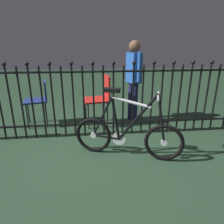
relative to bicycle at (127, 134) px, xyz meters
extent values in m
plane|color=#223B27|center=(-0.35, 0.02, -0.31)|extent=(20.00, 20.00, 0.00)
cylinder|color=black|center=(-1.81, 0.68, 0.25)|extent=(0.03, 0.03, 1.13)
cylinder|color=black|center=(-1.65, 0.68, 0.25)|extent=(0.03, 0.03, 1.13)
sphere|color=black|center=(-1.65, 0.68, 0.85)|extent=(0.06, 0.06, 0.06)
cylinder|color=black|center=(-1.50, 0.68, 0.25)|extent=(0.03, 0.03, 1.13)
cylinder|color=black|center=(-1.34, 0.68, 0.25)|extent=(0.03, 0.03, 1.13)
sphere|color=black|center=(-1.34, 0.68, 0.85)|extent=(0.06, 0.06, 0.06)
cylinder|color=black|center=(-1.19, 0.68, 0.25)|extent=(0.03, 0.03, 1.13)
cylinder|color=black|center=(-1.03, 0.68, 0.25)|extent=(0.03, 0.03, 1.13)
sphere|color=black|center=(-1.03, 0.68, 0.85)|extent=(0.06, 0.06, 0.06)
cylinder|color=black|center=(-0.88, 0.68, 0.25)|extent=(0.03, 0.03, 1.13)
cylinder|color=black|center=(-0.72, 0.68, 0.25)|extent=(0.03, 0.03, 1.13)
sphere|color=black|center=(-0.72, 0.68, 0.85)|extent=(0.06, 0.06, 0.06)
cylinder|color=black|center=(-0.57, 0.68, 0.25)|extent=(0.03, 0.03, 1.13)
cylinder|color=black|center=(-0.41, 0.68, 0.25)|extent=(0.03, 0.03, 1.13)
sphere|color=black|center=(-0.41, 0.68, 0.85)|extent=(0.06, 0.06, 0.06)
cylinder|color=black|center=(-0.26, 0.68, 0.25)|extent=(0.03, 0.03, 1.13)
cylinder|color=black|center=(-0.10, 0.68, 0.25)|extent=(0.03, 0.03, 1.13)
sphere|color=black|center=(-0.10, 0.68, 0.85)|extent=(0.06, 0.06, 0.06)
cylinder|color=black|center=(0.05, 0.68, 0.25)|extent=(0.03, 0.03, 1.13)
cylinder|color=black|center=(0.21, 0.68, 0.25)|extent=(0.03, 0.03, 1.13)
sphere|color=black|center=(0.21, 0.68, 0.85)|extent=(0.06, 0.06, 0.06)
cylinder|color=black|center=(0.36, 0.68, 0.25)|extent=(0.03, 0.03, 1.13)
cylinder|color=black|center=(0.52, 0.68, 0.25)|extent=(0.03, 0.03, 1.13)
sphere|color=black|center=(0.52, 0.68, 0.85)|extent=(0.06, 0.06, 0.06)
cylinder|color=black|center=(0.67, 0.68, 0.25)|extent=(0.03, 0.03, 1.13)
cylinder|color=black|center=(0.82, 0.68, 0.25)|extent=(0.03, 0.03, 1.13)
sphere|color=black|center=(0.82, 0.68, 0.85)|extent=(0.06, 0.06, 0.06)
cylinder|color=black|center=(0.98, 0.68, 0.25)|extent=(0.03, 0.03, 1.13)
cylinder|color=black|center=(1.13, 0.68, 0.25)|extent=(0.03, 0.03, 1.13)
sphere|color=black|center=(1.13, 0.68, 0.85)|extent=(0.06, 0.06, 0.06)
cylinder|color=black|center=(1.29, 0.68, 0.25)|extent=(0.03, 0.03, 1.13)
cylinder|color=black|center=(1.44, 0.68, 0.25)|extent=(0.03, 0.03, 1.13)
sphere|color=black|center=(1.44, 0.68, 0.85)|extent=(0.06, 0.06, 0.06)
cylinder|color=black|center=(1.60, 0.68, 0.25)|extent=(0.03, 0.03, 1.13)
cylinder|color=black|center=(-0.35, 0.68, -0.11)|extent=(4.45, 0.03, 0.03)
cylinder|color=black|center=(-0.35, 0.68, 0.73)|extent=(4.45, 0.03, 0.03)
torus|color=black|center=(-0.44, 0.16, -0.06)|extent=(0.48, 0.21, 0.50)
cylinder|color=silver|center=(-0.44, 0.16, -0.06)|extent=(0.09, 0.06, 0.08)
torus|color=black|center=(0.44, -0.16, -0.06)|extent=(0.48, 0.21, 0.50)
cylinder|color=silver|center=(0.44, -0.16, -0.06)|extent=(0.09, 0.06, 0.08)
cylinder|color=black|center=(0.12, -0.04, 0.24)|extent=(0.48, 0.20, 0.65)
cylinder|color=silver|center=(0.04, -0.01, 0.44)|extent=(0.48, 0.20, 0.14)
cylinder|color=black|center=(-0.15, 0.05, 0.20)|extent=(0.13, 0.08, 0.57)
cylinder|color=black|center=(-0.27, 0.10, -0.07)|extent=(0.34, 0.15, 0.04)
cylinder|color=black|center=(-0.31, 0.11, 0.21)|extent=(0.28, 0.12, 0.56)
cylinder|color=black|center=(0.39, -0.14, 0.25)|extent=(0.14, 0.08, 0.63)
cylinder|color=silver|center=(0.34, -0.12, 0.55)|extent=(0.03, 0.03, 0.02)
cylinder|color=silver|center=(0.34, -0.12, 0.54)|extent=(0.16, 0.39, 0.03)
cylinder|color=silver|center=(-0.19, 0.07, 0.52)|extent=(0.03, 0.03, 0.07)
cube|color=black|center=(-0.19, 0.07, 0.58)|extent=(0.22, 0.15, 0.05)
cylinder|color=silver|center=(-0.10, 0.04, -0.08)|extent=(0.17, 0.07, 0.18)
cylinder|color=black|center=(-0.51, 0.95, -0.08)|extent=(0.02, 0.02, 0.46)
cylinder|color=black|center=(-0.56, 1.29, -0.08)|extent=(0.02, 0.02, 0.46)
cylinder|color=black|center=(-0.17, 1.01, -0.08)|extent=(0.02, 0.02, 0.46)
cylinder|color=black|center=(-0.23, 1.34, -0.08)|extent=(0.02, 0.02, 0.46)
cube|color=#A51E19|center=(-0.37, 1.15, 0.16)|extent=(0.49, 0.49, 0.03)
cube|color=#A51E19|center=(-0.17, 1.18, 0.39)|extent=(0.09, 0.40, 0.40)
cylinder|color=black|center=(-1.57, 1.07, -0.09)|extent=(0.02, 0.02, 0.45)
cylinder|color=black|center=(-1.64, 1.37, -0.09)|extent=(0.02, 0.02, 0.45)
cylinder|color=black|center=(-1.26, 1.14, -0.09)|extent=(0.02, 0.02, 0.45)
cylinder|color=black|center=(-1.33, 1.44, -0.09)|extent=(0.02, 0.02, 0.45)
cube|color=navy|center=(-1.45, 1.26, 0.15)|extent=(0.47, 0.47, 0.03)
cube|color=navy|center=(-1.27, 1.30, 0.34)|extent=(0.11, 0.37, 0.33)
cylinder|color=#191E3F|center=(0.37, 1.23, 0.06)|extent=(0.11, 0.11, 0.75)
cylinder|color=#191E3F|center=(0.32, 1.38, 0.06)|extent=(0.11, 0.11, 0.75)
cube|color=#1E4C99|center=(0.34, 1.31, 0.70)|extent=(0.26, 0.34, 0.53)
cylinder|color=#1E4C99|center=(0.40, 1.12, 0.73)|extent=(0.08, 0.08, 0.50)
cylinder|color=#1E4C99|center=(0.29, 1.50, 0.73)|extent=(0.08, 0.08, 0.50)
sphere|color=brown|center=(0.34, 1.31, 1.08)|extent=(0.20, 0.20, 0.20)
camera|label=1|loc=(-0.45, -2.31, 1.10)|focal=31.79mm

